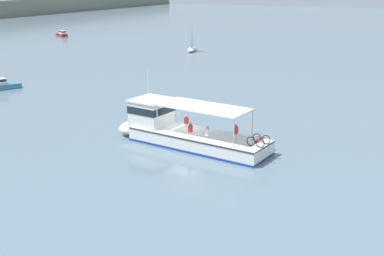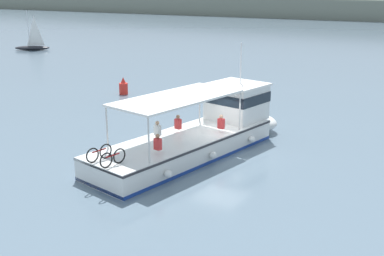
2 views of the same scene
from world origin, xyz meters
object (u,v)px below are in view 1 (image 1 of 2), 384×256
object	(u,v)px
sailboat_near_starboard	(192,48)
motorboat_mid_channel	(2,85)
ferry_main	(181,131)
motorboat_horizon_west	(62,34)

from	to	relation	value
sailboat_near_starboard	motorboat_mid_channel	size ratio (longest dim) A/B	1.43
ferry_main	motorboat_mid_channel	size ratio (longest dim) A/B	3.44
motorboat_horizon_west	sailboat_near_starboard	size ratio (longest dim) A/B	0.70
motorboat_horizon_west	motorboat_mid_channel	xyz separation A→B (m)	(-46.33, -30.29, 0.00)
ferry_main	sailboat_near_starboard	xyz separation A→B (m)	(46.15, 21.47, -0.47)
ferry_main	motorboat_horizon_west	size ratio (longest dim) A/B	3.43
motorboat_horizon_west	sailboat_near_starboard	distance (m)	37.07
motorboat_horizon_west	sailboat_near_starboard	world-z (taller)	sailboat_near_starboard
ferry_main	sailboat_near_starboard	size ratio (longest dim) A/B	2.41
motorboat_horizon_west	motorboat_mid_channel	distance (m)	55.35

